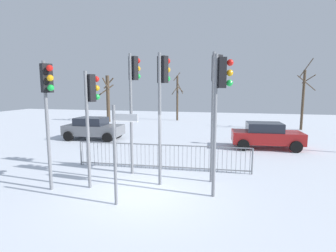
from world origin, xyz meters
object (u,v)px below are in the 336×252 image
Objects in this scene: traffic_light_foreground_left at (90,103)px; bare_tree_centre at (303,98)px; traffic_light_rear_left at (216,88)px; traffic_light_mid_right at (48,97)px; car_grey_near at (93,128)px; car_red_trailing at (266,135)px; bare_tree_left at (177,97)px; traffic_light_foreground_right at (220,94)px; traffic_light_rear_right at (133,87)px; bare_tree_right at (108,97)px; traffic_light_mid_left at (162,90)px; direction_sign_post at (117,150)px.

bare_tree_centre is at bearing 83.55° from traffic_light_foreground_left.
traffic_light_rear_left is 1.09× the size of traffic_light_mid_right.
car_red_trailing is (10.88, -0.20, 0.00)m from car_grey_near.
traffic_light_foreground_left is at bearing -87.32° from bare_tree_left.
traffic_light_foreground_right is 3.79m from traffic_light_rear_right.
bare_tree_centre is at bearing 141.40° from traffic_light_foreground_right.
traffic_light_rear_left is at bearing -114.00° from bare_tree_centre.
traffic_light_mid_right is 0.92× the size of bare_tree_right.
bare_tree_centre is at bearing 61.14° from car_red_trailing.
traffic_light_mid_left is 0.98× the size of bare_tree_right.
traffic_light_rear_right is 1.71m from traffic_light_mid_left.
traffic_light_mid_right is 0.73× the size of bare_tree_centre.
bare_tree_right reaches higher than direction_sign_post.
traffic_light_mid_right reaches higher than traffic_light_foreground_left.
traffic_light_mid_right is 1.32m from traffic_light_foreground_left.
traffic_light_rear_right reaches higher than traffic_light_mid_left.
bare_tree_centre reaches higher than direction_sign_post.
traffic_light_mid_left is at bearing -8.36° from traffic_light_rear_right.
traffic_light_rear_right reaches higher than traffic_light_foreground_left.
traffic_light_rear_right is 0.93× the size of bare_tree_left.
car_red_trailing is at bearing 71.47° from traffic_light_rear_right.
traffic_light_foreground_left is 10.30m from car_red_trailing.
bare_tree_centre reaches higher than traffic_light_mid_right.
direction_sign_post is 20.97m from bare_tree_left.
traffic_light_foreground_right reaches higher than direction_sign_post.
traffic_light_mid_right is at bearing -103.38° from traffic_light_rear_right.
traffic_light_foreground_left is (-4.25, -0.11, -0.33)m from traffic_light_foreground_right.
bare_tree_centre reaches higher than car_grey_near.
traffic_light_rear_left is 1.19× the size of car_red_trailing.
bare_tree_left is 0.87× the size of bare_tree_centre.
traffic_light_rear_left is 0.80× the size of bare_tree_centre.
traffic_light_rear_right is 17.97m from bare_tree_left.
traffic_light_foreground_left is 0.85× the size of bare_tree_right.
direction_sign_post is at bearing -85.56° from traffic_light_mid_left.
bare_tree_left reaches higher than traffic_light_mid_right.
traffic_light_rear_left reaches higher than traffic_light_foreground_right.
bare_tree_centre reaches higher than traffic_light_mid_left.
traffic_light_foreground_right is 1.50× the size of direction_sign_post.
bare_tree_centre is (6.04, 15.40, -0.59)m from traffic_light_foreground_right.
traffic_light_rear_left is 4.14m from direction_sign_post.
direction_sign_post is at bearing 107.43° from traffic_light_mid_right.
car_grey_near is (-8.35, 6.34, -2.63)m from traffic_light_rear_left.
traffic_light_mid_left is 2.46m from traffic_light_foreground_left.
traffic_light_foreground_right is at bearing 28.58° from traffic_light_foreground_left.
direction_sign_post is at bearing -53.29° from traffic_light_rear_right.
traffic_light_mid_right is at bearing -98.98° from traffic_light_foreground_right.
car_red_trailing is (7.69, 8.31, -2.35)m from traffic_light_mid_right.
bare_tree_right is (-8.96, 18.04, 0.82)m from direction_sign_post.
car_grey_near is 16.59m from bare_tree_centre.
traffic_light_mid_right is 3.71m from traffic_light_mid_left.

